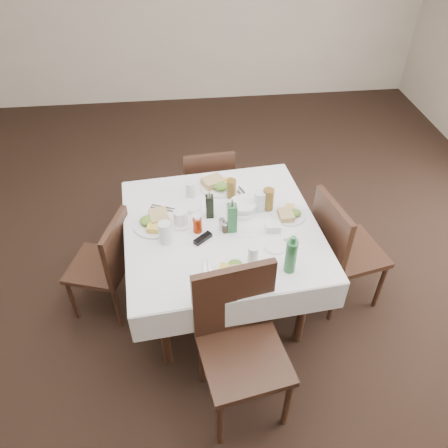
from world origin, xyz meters
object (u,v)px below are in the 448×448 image
object	(u,v)px
water_e	(260,201)
coffee_mug	(181,218)
bread_basket	(243,207)
ketchup_bottle	(197,224)
dining_table	(221,235)
chair_west	(108,261)
chair_south	(239,335)
chair_east	(340,246)
water_n	(190,190)
oil_cruet_dark	(210,206)
chair_north	(208,186)
oil_cruet_green	(232,217)
water_w	(165,232)
green_bottle	(291,256)
water_s	(253,254)

from	to	relation	value
water_e	coffee_mug	distance (m)	0.55
bread_basket	ketchup_bottle	bearing A→B (deg)	-151.26
dining_table	chair_west	xyz separation A→B (m)	(-0.79, 0.04, -0.20)
bread_basket	water_e	bearing A→B (deg)	-0.13
chair_south	ketchup_bottle	size ratio (longest dim) A/B	7.86
chair_east	water_n	xyz separation A→B (m)	(-1.02, 0.40, 0.28)
chair_east	water_e	bearing A→B (deg)	160.44
chair_west	oil_cruet_dark	world-z (taller)	oil_cruet_dark
chair_north	oil_cruet_dark	distance (m)	0.81
chair_south	coffee_mug	distance (m)	0.86
bread_basket	oil_cruet_green	size ratio (longest dim) A/B	0.81
water_e	water_w	size ratio (longest dim) A/B	0.99
chair_south	green_bottle	distance (m)	0.54
water_n	coffee_mug	world-z (taller)	water_n
oil_cruet_green	green_bottle	bearing A→B (deg)	-52.83
chair_north	coffee_mug	bearing A→B (deg)	-106.93
water_s	water_e	world-z (taller)	water_e
chair_east	water_s	bearing A→B (deg)	-156.93
chair_north	oil_cruet_dark	bearing A→B (deg)	-93.39
chair_north	coffee_mug	xyz separation A→B (m)	(-0.24, -0.78, 0.32)
water_s	green_bottle	distance (m)	0.23
dining_table	chair_north	world-z (taller)	chair_north
chair_east	water_s	distance (m)	0.79
coffee_mug	chair_east	bearing A→B (deg)	-5.50
coffee_mug	green_bottle	size ratio (longest dim) A/B	0.58
chair_north	water_w	bearing A→B (deg)	-109.94
water_e	oil_cruet_dark	xyz separation A→B (m)	(-0.35, -0.03, 0.02)
water_s	water_w	size ratio (longest dim) A/B	0.79
water_n	coffee_mug	size ratio (longest dim) A/B	0.78
dining_table	oil_cruet_green	size ratio (longest dim) A/B	5.31
chair_south	bread_basket	distance (m)	0.91
chair_north	coffee_mug	distance (m)	0.88
chair_north	water_s	bearing A→B (deg)	-81.35
chair_south	green_bottle	size ratio (longest dim) A/B	3.81
oil_cruet_dark	green_bottle	distance (m)	0.69
chair_east	coffee_mug	bearing A→B (deg)	174.50
oil_cruet_dark	green_bottle	size ratio (longest dim) A/B	0.82
chair_west	coffee_mug	distance (m)	0.63
chair_west	chair_south	bearing A→B (deg)	-43.16
water_w	bread_basket	bearing A→B (deg)	25.17
chair_south	water_n	xyz separation A→B (m)	(-0.21, 1.07, 0.25)
chair_east	dining_table	bearing A→B (deg)	176.20
water_e	oil_cruet_green	distance (m)	0.29
water_s	bread_basket	size ratio (longest dim) A/B	0.56
coffee_mug	dining_table	bearing A→B (deg)	-10.83
water_n	chair_east	bearing A→B (deg)	-21.35
water_e	chair_north	bearing A→B (deg)	113.77
oil_cruet_green	water_w	bearing A→B (deg)	-171.93
chair_east	oil_cruet_green	distance (m)	0.84
chair_south	water_w	size ratio (longest dim) A/B	6.71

